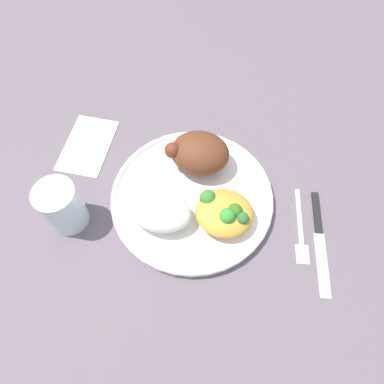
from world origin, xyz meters
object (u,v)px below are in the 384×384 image
Objects in this scene: fork at (301,229)px; knife at (319,232)px; rice_pile at (160,212)px; water_glass at (62,207)px; napkin at (88,145)px; plate at (192,197)px; mac_cheese_with_broccoli at (225,212)px; roasted_chicken at (198,153)px.

knife is at bearing -178.74° from fork.
rice_pile is 0.24m from fork.
fork is at bearing 1.26° from knife.
water_glass is at bearing 8.16° from knife.
fork reaches higher than napkin.
napkin is (0.46, -0.10, -0.00)m from knife.
napkin is at bearing -18.80° from plate.
plate is 2.97× the size of mac_cheese_with_broccoli.
napkin is (0.22, -0.01, -0.05)m from roasted_chicken.
knife is at bearing -172.38° from rice_pile.
water_glass reaches higher than rice_pile.
knife is (-0.17, -0.01, -0.04)m from mac_cheese_with_broccoli.
fork is (-0.24, -0.04, -0.04)m from rice_pile.
rice_pile and mac_cheese_with_broccoli have the same top height.
roasted_chicken reaches higher than mac_cheese_with_broccoli.
roasted_chicken is 0.80× the size of napkin.
plate is 2.08× the size of napkin.
knife is at bearing -175.63° from mac_cheese_with_broccoli.
mac_cheese_with_broccoli is at bearing 153.30° from plate.
plate is at bearing -4.66° from knife.
rice_pile is 1.08× the size of mac_cheese_with_broccoli.
water_glass reaches higher than fork.
napkin is at bearing -11.92° from knife.
roasted_chicken is 0.25m from knife.
plate reaches higher than napkin.
mac_cheese_with_broccoli is at bearing 5.10° from fork.
water_glass is (0.26, 0.05, 0.01)m from mac_cheese_with_broccoli.
napkin is (0.29, -0.11, -0.04)m from mac_cheese_with_broccoli.
water_glass is at bearing 8.70° from fork.
fork is 0.75× the size of knife.
water_glass is (0.20, 0.15, -0.00)m from roasted_chicken.
plate is 0.22m from water_glass.
water_glass reaches higher than plate.
water_glass is at bearing 99.10° from napkin.
water_glass is (0.16, 0.03, 0.00)m from rice_pile.
napkin is (0.23, -0.08, -0.01)m from plate.
mac_cheese_with_broccoli reaches higher than napkin.
plate is 0.20m from fork.
fork is at bearing -174.90° from mac_cheese_with_broccoli.
plate is 0.08m from roasted_chicken.
knife is 0.44m from water_glass.
roasted_chicken is 0.78× the size of fork.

